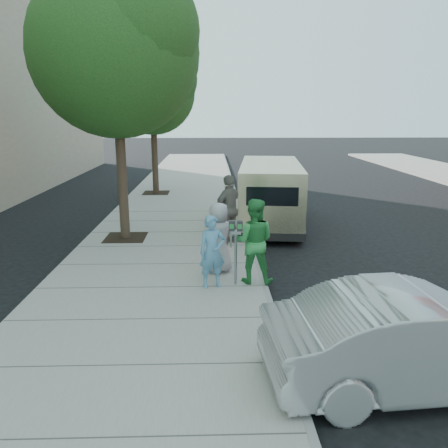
{
  "coord_description": "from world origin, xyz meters",
  "views": [
    {
      "loc": [
        0.28,
        -10.31,
        3.78
      ],
      "look_at": [
        0.6,
        0.23,
        1.1
      ],
      "focal_mm": 35.0,
      "sensor_mm": 36.0,
      "label": 1
    }
  ],
  "objects_px": {
    "person_officer": "(212,252)",
    "person_green_shirt": "(254,241)",
    "person_striped_polo": "(230,209)",
    "tree_near": "(116,46)",
    "tree_far": "(153,88)",
    "parking_meter": "(236,239)",
    "van": "(270,192)",
    "person_gray_shirt": "(219,238)",
    "sedan": "(421,340)"
  },
  "relations": [
    {
      "from": "parking_meter",
      "to": "person_officer",
      "type": "distance_m",
      "value": 0.57
    },
    {
      "from": "person_striped_polo",
      "to": "van",
      "type": "bearing_deg",
      "value": -157.69
    },
    {
      "from": "van",
      "to": "parking_meter",
      "type": "bearing_deg",
      "value": -98.04
    },
    {
      "from": "parking_meter",
      "to": "van",
      "type": "relative_size",
      "value": 0.24
    },
    {
      "from": "person_officer",
      "to": "tree_far",
      "type": "bearing_deg",
      "value": 87.71
    },
    {
      "from": "tree_near",
      "to": "person_gray_shirt",
      "type": "distance_m",
      "value": 6.09
    },
    {
      "from": "tree_far",
      "to": "parking_meter",
      "type": "relative_size",
      "value": 4.54
    },
    {
      "from": "sedan",
      "to": "person_gray_shirt",
      "type": "height_order",
      "value": "person_gray_shirt"
    },
    {
      "from": "tree_far",
      "to": "parking_meter",
      "type": "xyz_separation_m",
      "value": [
        3.06,
        -11.38,
        -3.7
      ]
    },
    {
      "from": "parking_meter",
      "to": "tree_near",
      "type": "bearing_deg",
      "value": 135.01
    },
    {
      "from": "tree_near",
      "to": "van",
      "type": "xyz_separation_m",
      "value": [
        4.57,
        2.03,
        -4.41
      ]
    },
    {
      "from": "van",
      "to": "person_gray_shirt",
      "type": "height_order",
      "value": "van"
    },
    {
      "from": "tree_near",
      "to": "sedan",
      "type": "bearing_deg",
      "value": -53.26
    },
    {
      "from": "parking_meter",
      "to": "person_officer",
      "type": "height_order",
      "value": "person_officer"
    },
    {
      "from": "tree_near",
      "to": "person_green_shirt",
      "type": "relative_size",
      "value": 4.02
    },
    {
      "from": "person_officer",
      "to": "person_striped_polo",
      "type": "bearing_deg",
      "value": 66.28
    },
    {
      "from": "tree_far",
      "to": "parking_meter",
      "type": "height_order",
      "value": "tree_far"
    },
    {
      "from": "tree_far",
      "to": "van",
      "type": "height_order",
      "value": "tree_far"
    },
    {
      "from": "person_gray_shirt",
      "to": "person_striped_polo",
      "type": "relative_size",
      "value": 0.84
    },
    {
      "from": "person_officer",
      "to": "person_striped_polo",
      "type": "xyz_separation_m",
      "value": [
        0.51,
        3.26,
        0.2
      ]
    },
    {
      "from": "van",
      "to": "person_officer",
      "type": "relative_size",
      "value": 3.81
    },
    {
      "from": "person_green_shirt",
      "to": "person_gray_shirt",
      "type": "height_order",
      "value": "person_green_shirt"
    },
    {
      "from": "tree_far",
      "to": "person_gray_shirt",
      "type": "distance_m",
      "value": 11.6
    },
    {
      "from": "sedan",
      "to": "person_gray_shirt",
      "type": "distance_m",
      "value": 5.13
    },
    {
      "from": "person_officer",
      "to": "person_gray_shirt",
      "type": "distance_m",
      "value": 0.92
    },
    {
      "from": "sedan",
      "to": "person_gray_shirt",
      "type": "relative_size",
      "value": 2.64
    },
    {
      "from": "person_gray_shirt",
      "to": "person_striped_polo",
      "type": "xyz_separation_m",
      "value": [
        0.35,
        2.35,
        0.16
      ]
    },
    {
      "from": "person_striped_polo",
      "to": "parking_meter",
      "type": "bearing_deg",
      "value": 51.64
    },
    {
      "from": "parking_meter",
      "to": "person_green_shirt",
      "type": "xyz_separation_m",
      "value": [
        0.4,
        0.14,
        -0.1
      ]
    },
    {
      "from": "tree_far",
      "to": "person_gray_shirt",
      "type": "xyz_separation_m",
      "value": [
        2.71,
        -10.58,
        -3.9
      ]
    },
    {
      "from": "parking_meter",
      "to": "sedan",
      "type": "relative_size",
      "value": 0.33
    },
    {
      "from": "tree_near",
      "to": "person_officer",
      "type": "bearing_deg",
      "value": -56.7
    },
    {
      "from": "person_green_shirt",
      "to": "tree_far",
      "type": "bearing_deg",
      "value": -62.22
    },
    {
      "from": "parking_meter",
      "to": "person_gray_shirt",
      "type": "bearing_deg",
      "value": 119.54
    },
    {
      "from": "tree_near",
      "to": "person_gray_shirt",
      "type": "bearing_deg",
      "value": -47.73
    },
    {
      "from": "person_green_shirt",
      "to": "van",
      "type": "bearing_deg",
      "value": -90.39
    },
    {
      "from": "person_officer",
      "to": "person_green_shirt",
      "type": "height_order",
      "value": "person_green_shirt"
    },
    {
      "from": "parking_meter",
      "to": "person_striped_polo",
      "type": "bearing_deg",
      "value": 95.95
    },
    {
      "from": "person_striped_polo",
      "to": "person_officer",
      "type": "bearing_deg",
      "value": 42.84
    },
    {
      "from": "tree_near",
      "to": "person_striped_polo",
      "type": "height_order",
      "value": "tree_near"
    },
    {
      "from": "parking_meter",
      "to": "person_gray_shirt",
      "type": "distance_m",
      "value": 0.9
    },
    {
      "from": "tree_far",
      "to": "sedan",
      "type": "xyz_separation_m",
      "value": [
        5.45,
        -14.91,
        -4.16
      ]
    },
    {
      "from": "tree_near",
      "to": "person_striped_polo",
      "type": "xyz_separation_m",
      "value": [
        3.06,
        -0.63,
        -4.41
      ]
    },
    {
      "from": "tree_far",
      "to": "person_officer",
      "type": "height_order",
      "value": "tree_far"
    },
    {
      "from": "parking_meter",
      "to": "sedan",
      "type": "height_order",
      "value": "parking_meter"
    },
    {
      "from": "van",
      "to": "person_striped_polo",
      "type": "bearing_deg",
      "value": -112.93
    },
    {
      "from": "tree_near",
      "to": "sedan",
      "type": "height_order",
      "value": "tree_near"
    },
    {
      "from": "tree_far",
      "to": "person_green_shirt",
      "type": "height_order",
      "value": "tree_far"
    },
    {
      "from": "van",
      "to": "person_gray_shirt",
      "type": "bearing_deg",
      "value": -103.82
    },
    {
      "from": "parking_meter",
      "to": "person_officer",
      "type": "bearing_deg",
      "value": -162.1
    }
  ]
}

